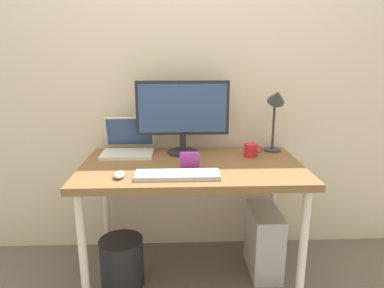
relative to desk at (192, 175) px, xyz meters
name	(u,v)px	position (x,y,z in m)	size (l,w,h in m)	color
ground_plane	(192,275)	(0.00, 0.00, -0.68)	(6.00, 6.00, 0.00)	#665B51
back_wall	(189,64)	(0.00, 0.42, 0.62)	(4.40, 0.04, 2.60)	beige
desk	(192,175)	(0.00, 0.00, 0.00)	(1.28, 0.72, 0.75)	brown
monitor	(183,112)	(-0.05, 0.23, 0.33)	(0.58, 0.20, 0.46)	#232328
laptop	(128,144)	(-0.40, 0.25, 0.13)	(0.32, 0.28, 0.22)	silver
desk_lamp	(276,106)	(0.54, 0.23, 0.37)	(0.11, 0.16, 0.43)	#333338
keyboard	(178,175)	(-0.08, -0.22, 0.08)	(0.44, 0.14, 0.02)	#B2B2B7
mouse	(119,175)	(-0.38, -0.22, 0.09)	(0.06, 0.09, 0.03)	silver
coffee_mug	(251,150)	(0.37, 0.14, 0.11)	(0.12, 0.08, 0.08)	red
photo_frame	(190,159)	(-0.02, -0.07, 0.12)	(0.11, 0.02, 0.09)	purple
computer_tower	(264,241)	(0.46, 0.04, -0.47)	(0.18, 0.36, 0.42)	#B2B2B7
wastebasket	(122,262)	(-0.43, -0.06, -0.53)	(0.26, 0.26, 0.30)	#232328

